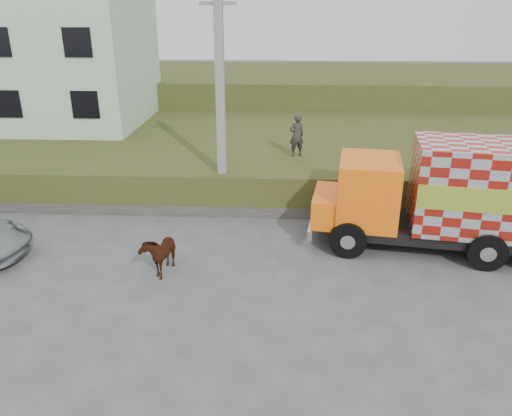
# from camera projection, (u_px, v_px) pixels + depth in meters

# --- Properties ---
(ground) EXTENTS (120.00, 120.00, 0.00)m
(ground) POSITION_uv_depth(u_px,v_px,m) (240.00, 272.00, 14.36)
(ground) COLOR #474749
(ground) RESTS_ON ground
(embankment) EXTENTS (40.00, 12.00, 1.50)m
(embankment) POSITION_uv_depth(u_px,v_px,m) (257.00, 152.00, 23.33)
(embankment) COLOR #314918
(embankment) RESTS_ON ground
(embankment_far) EXTENTS (40.00, 12.00, 3.00)m
(embankment_far) POSITION_uv_depth(u_px,v_px,m) (265.00, 94.00, 34.15)
(embankment_far) COLOR #314918
(embankment_far) RESTS_ON ground
(retaining_strip) EXTENTS (16.00, 0.50, 0.40)m
(retaining_strip) POSITION_uv_depth(u_px,v_px,m) (195.00, 209.00, 18.26)
(retaining_strip) COLOR #595651
(retaining_strip) RESTS_ON ground
(building) EXTENTS (10.00, 8.00, 6.00)m
(building) POSITION_uv_depth(u_px,v_px,m) (43.00, 62.00, 25.20)
(building) COLOR #A8C5A9
(building) RESTS_ON embankment
(utility_pole) EXTENTS (1.20, 0.30, 8.00)m
(utility_pole) POSITION_uv_depth(u_px,v_px,m) (221.00, 101.00, 17.13)
(utility_pole) COLOR gray
(utility_pole) RESTS_ON ground
(cargo_truck) EXTENTS (8.00, 3.65, 3.44)m
(cargo_truck) POSITION_uv_depth(u_px,v_px,m) (456.00, 196.00, 15.10)
(cargo_truck) COLOR black
(cargo_truck) RESTS_ON ground
(cow) EXTENTS (0.89, 1.54, 1.23)m
(cow) POSITION_uv_depth(u_px,v_px,m) (160.00, 252.00, 14.21)
(cow) COLOR black
(cow) RESTS_ON ground
(pedestrian) EXTENTS (0.72, 0.59, 1.68)m
(pedestrian) POSITION_uv_depth(u_px,v_px,m) (297.00, 135.00, 19.83)
(pedestrian) COLOR #312D2B
(pedestrian) RESTS_ON embankment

